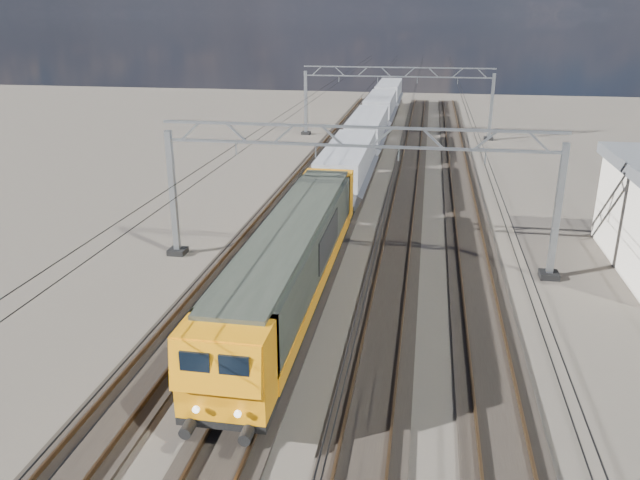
% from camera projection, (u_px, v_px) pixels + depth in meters
% --- Properties ---
extents(ground, '(160.00, 160.00, 0.00)m').
position_uv_depth(ground, '(344.00, 298.00, 28.10)').
color(ground, black).
rests_on(ground, ground).
extents(track_outer_west, '(2.60, 140.00, 0.30)m').
position_uv_depth(track_outer_west, '(216.00, 287.00, 29.03)').
color(track_outer_west, black).
rests_on(track_outer_west, ground).
extents(track_loco, '(2.60, 140.00, 0.30)m').
position_uv_depth(track_loco, '(300.00, 294.00, 28.39)').
color(track_loco, black).
rests_on(track_loco, ground).
extents(track_inner_east, '(2.60, 140.00, 0.30)m').
position_uv_depth(track_inner_east, '(388.00, 300.00, 27.75)').
color(track_inner_east, black).
rests_on(track_inner_east, ground).
extents(track_outer_east, '(2.60, 140.00, 0.30)m').
position_uv_depth(track_outer_east, '(480.00, 307.00, 27.12)').
color(track_outer_east, black).
rests_on(track_outer_east, ground).
extents(catenary_gantry_mid, '(19.90, 0.90, 7.11)m').
position_uv_depth(catenary_gantry_mid, '(356.00, 191.00, 30.47)').
color(catenary_gantry_mid, gray).
rests_on(catenary_gantry_mid, ground).
extents(catenary_gantry_far, '(19.90, 0.90, 7.11)m').
position_uv_depth(catenary_gantry_far, '(397.00, 99.00, 63.84)').
color(catenary_gantry_far, gray).
rests_on(catenary_gantry_far, ground).
extents(overhead_wires, '(12.03, 140.00, 0.53)m').
position_uv_depth(overhead_wires, '(365.00, 139.00, 33.55)').
color(overhead_wires, black).
rests_on(overhead_wires, ground).
extents(locomotive, '(2.76, 21.10, 3.62)m').
position_uv_depth(locomotive, '(294.00, 258.00, 26.40)').
color(locomotive, black).
rests_on(locomotive, ground).
extents(hopper_wagon_lead, '(3.38, 13.00, 3.25)m').
position_uv_depth(hopper_wagon_lead, '(347.00, 166.00, 42.83)').
color(hopper_wagon_lead, black).
rests_on(hopper_wagon_lead, ground).
extents(hopper_wagon_mid, '(3.38, 13.00, 3.25)m').
position_uv_depth(hopper_wagon_mid, '(368.00, 131.00, 55.99)').
color(hopper_wagon_mid, black).
rests_on(hopper_wagon_mid, ground).
extents(hopper_wagon_third, '(3.38, 13.00, 3.25)m').
position_uv_depth(hopper_wagon_third, '(380.00, 109.00, 69.15)').
color(hopper_wagon_third, black).
rests_on(hopper_wagon_third, ground).
extents(hopper_wagon_fourth, '(3.38, 13.00, 3.25)m').
position_uv_depth(hopper_wagon_fourth, '(389.00, 94.00, 82.31)').
color(hopper_wagon_fourth, black).
rests_on(hopper_wagon_fourth, ground).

